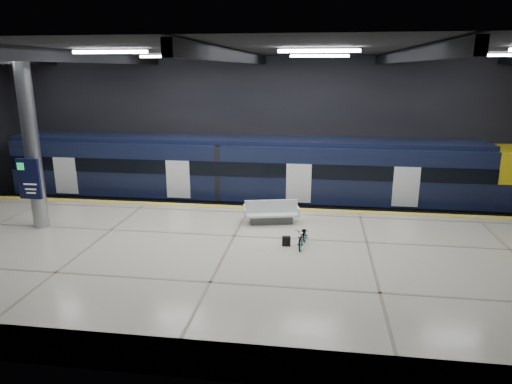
# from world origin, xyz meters

# --- Properties ---
(ground) EXTENTS (30.00, 30.00, 0.00)m
(ground) POSITION_xyz_m (0.00, 0.00, 0.00)
(ground) COLOR black
(ground) RESTS_ON ground
(room_shell) EXTENTS (30.10, 16.10, 8.05)m
(room_shell) POSITION_xyz_m (-0.00, 0.00, 5.72)
(room_shell) COLOR black
(room_shell) RESTS_ON ground
(platform) EXTENTS (30.00, 11.00, 1.10)m
(platform) POSITION_xyz_m (0.00, -2.50, 0.55)
(platform) COLOR beige
(platform) RESTS_ON ground
(safety_strip) EXTENTS (30.00, 0.40, 0.01)m
(safety_strip) POSITION_xyz_m (0.00, 2.75, 1.11)
(safety_strip) COLOR yellow
(safety_strip) RESTS_ON platform
(rails) EXTENTS (30.00, 1.52, 0.16)m
(rails) POSITION_xyz_m (0.00, 5.50, 0.08)
(rails) COLOR gray
(rails) RESTS_ON ground
(train) EXTENTS (29.40, 2.84, 3.79)m
(train) POSITION_xyz_m (1.01, 5.50, 2.06)
(train) COLOR black
(train) RESTS_ON ground
(bench) EXTENTS (2.41, 1.41, 1.00)m
(bench) POSITION_xyz_m (1.24, 0.71, 1.45)
(bench) COLOR #595B60
(bench) RESTS_ON platform
(bicycle) EXTENTS (0.68, 1.51, 0.76)m
(bicycle) POSITION_xyz_m (2.66, -1.73, 1.48)
(bicycle) COLOR #99999E
(bicycle) RESTS_ON platform
(pannier_bag) EXTENTS (0.32, 0.22, 0.35)m
(pannier_bag) POSITION_xyz_m (2.06, -1.73, 1.28)
(pannier_bag) COLOR black
(pannier_bag) RESTS_ON platform
(info_column) EXTENTS (0.90, 0.78, 6.90)m
(info_column) POSITION_xyz_m (-8.00, -1.03, 4.46)
(info_column) COLOR #9EA0A5
(info_column) RESTS_ON platform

